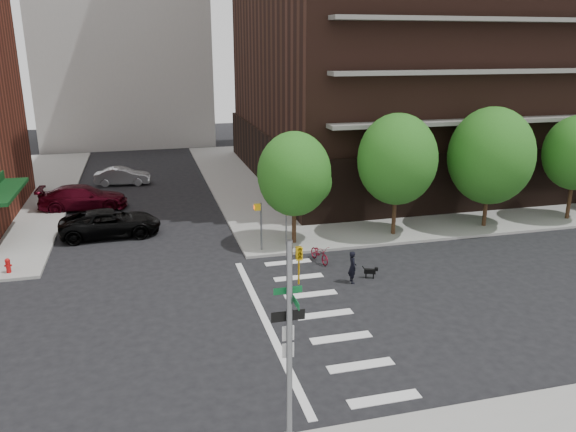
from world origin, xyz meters
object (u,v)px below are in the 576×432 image
(traffic_signal, at_px, (290,364))
(parked_car_silver, at_px, (123,176))
(dog_walker, at_px, (352,267))
(parked_car_maroon, at_px, (83,197))
(fire_hydrant, at_px, (8,265))
(parked_car_black, at_px, (111,223))
(scooter, at_px, (320,253))

(traffic_signal, bearing_deg, parked_car_silver, 98.67)
(dog_walker, bearing_deg, parked_car_maroon, 43.22)
(fire_hydrant, xyz_separation_m, parked_car_silver, (5.00, 17.70, 0.15))
(fire_hydrant, height_order, parked_car_black, parked_car_black)
(parked_car_black, height_order, scooter, parked_car_black)
(traffic_signal, distance_m, parked_car_maroon, 27.52)
(fire_hydrant, xyz_separation_m, dog_walker, (15.78, -4.99, 0.22))
(parked_car_maroon, height_order, scooter, parked_car_maroon)
(traffic_signal, distance_m, parked_car_black, 20.97)
(parked_car_silver, relative_size, scooter, 2.45)
(traffic_signal, height_order, parked_car_maroon, traffic_signal)
(parked_car_silver, distance_m, dog_walker, 25.12)
(traffic_signal, relative_size, parked_car_silver, 1.41)
(parked_car_black, height_order, dog_walker, parked_car_black)
(fire_hydrant, bearing_deg, parked_car_maroon, 77.00)
(parked_car_black, xyz_separation_m, parked_car_maroon, (-2.01, 6.27, 0.04))
(traffic_signal, relative_size, dog_walker, 3.86)
(traffic_signal, distance_m, scooter, 14.31)
(traffic_signal, bearing_deg, parked_car_maroon, 105.77)
(dog_walker, bearing_deg, parked_car_black, 52.54)
(parked_car_maroon, relative_size, dog_walker, 3.69)
(parked_car_maroon, distance_m, scooter, 18.23)
(parked_car_black, distance_m, dog_walker, 14.92)
(fire_hydrant, bearing_deg, parked_car_black, 46.75)
(fire_hydrant, distance_m, parked_car_maroon, 11.43)
(dog_walker, bearing_deg, parked_car_silver, 29.30)
(parked_car_black, distance_m, parked_car_maroon, 6.58)
(fire_hydrant, height_order, parked_car_silver, parked_car_silver)
(fire_hydrant, xyz_separation_m, scooter, (15.10, -2.10, -0.10))
(parked_car_black, height_order, parked_car_maroon, parked_car_maroon)
(traffic_signal, distance_m, fire_hydrant, 18.42)
(fire_hydrant, height_order, dog_walker, dog_walker)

